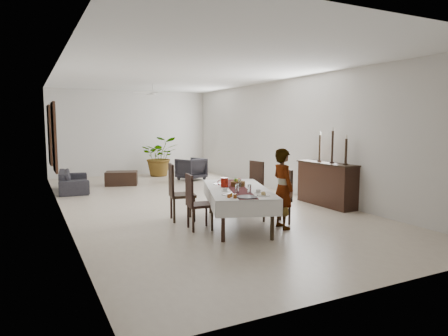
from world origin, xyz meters
TOP-DOWN VIEW (x-y plane):
  - floor at (0.00, 0.00)m, footprint 6.00×12.00m
  - ceiling at (0.00, 0.00)m, footprint 6.00×12.00m
  - wall_back at (0.00, 6.00)m, footprint 6.00×0.02m
  - wall_front at (0.00, -6.00)m, footprint 6.00×0.02m
  - wall_left at (-3.00, 0.00)m, footprint 0.02×12.00m
  - wall_right at (3.00, 0.00)m, footprint 0.02×12.00m
  - dining_table_top at (-0.03, -2.59)m, footprint 1.65×2.47m
  - table_leg_fl at (-0.78, -3.48)m, footprint 0.08×0.08m
  - table_leg_fr at (0.01, -3.75)m, footprint 0.08×0.08m
  - table_leg_bl at (-0.07, -1.43)m, footprint 0.08×0.08m
  - table_leg_br at (0.72, -1.70)m, footprint 0.08×0.08m
  - tablecloth_top at (-0.03, -2.59)m, footprint 1.87×2.69m
  - tablecloth_drape_left at (-0.56, -2.41)m, footprint 0.82×2.32m
  - tablecloth_drape_right at (0.50, -2.77)m, footprint 0.82×2.32m
  - tablecloth_drape_near at (-0.43, -3.74)m, footprint 1.06×0.38m
  - tablecloth_drape_far at (0.37, -1.43)m, footprint 1.06×0.38m
  - table_runner at (-0.03, -2.59)m, footprint 1.10×2.36m
  - red_pitcher at (-0.21, -2.38)m, footprint 0.18×0.18m
  - pitcher_handle at (-0.28, -2.35)m, footprint 0.11×0.06m
  - wine_glass_near at (-0.13, -3.21)m, footprint 0.07×0.07m
  - wine_glass_mid at (-0.29, -3.05)m, footprint 0.07×0.07m
  - wine_glass_far at (0.03, -2.56)m, footprint 0.07×0.07m
  - teacup_right at (0.05, -3.22)m, footprint 0.09×0.09m
  - saucer_right at (0.05, -3.22)m, footprint 0.14×0.14m
  - teacup_left at (-0.41, -2.81)m, footprint 0.09×0.09m
  - saucer_left at (-0.41, -2.81)m, footprint 0.14×0.14m
  - plate_near_right at (-0.01, -3.50)m, footprint 0.23×0.23m
  - bread_near_right at (-0.01, -3.50)m, footprint 0.09×0.09m
  - plate_near_left at (-0.53, -3.17)m, footprint 0.23×0.23m
  - plate_far_left at (-0.15, -1.99)m, footprint 0.23×0.23m
  - serving_tray at (-0.36, -3.53)m, footprint 0.34×0.34m
  - jam_jar_a at (-0.57, -3.49)m, footprint 0.06×0.06m
  - jam_jar_b at (-0.64, -3.41)m, footprint 0.06×0.06m
  - jam_jar_c at (-0.56, -3.33)m, footprint 0.06×0.06m
  - fruit_basket at (0.09, -2.38)m, footprint 0.29×0.29m
  - fruit_red at (0.13, -2.37)m, footprint 0.09×0.09m
  - fruit_green at (0.07, -2.34)m, footprint 0.08×0.08m
  - fruit_yellow at (0.08, -2.42)m, footprint 0.08×0.08m
  - chair_right_near_seat at (0.72, -2.83)m, footprint 0.50×0.50m
  - chair_right_near_leg_fl at (0.88, -3.04)m, footprint 0.05×0.05m
  - chair_right_near_leg_fr at (0.92, -2.67)m, footprint 0.05×0.05m
  - chair_right_near_leg_bl at (0.51, -3.00)m, footprint 0.05×0.05m
  - chair_right_near_leg_br at (0.55, -2.63)m, footprint 0.05×0.05m
  - chair_right_near_back at (0.92, -2.86)m, footprint 0.09×0.46m
  - chair_right_far_seat at (0.81, -1.60)m, footprint 0.54×0.54m
  - chair_right_far_leg_fl at (1.03, -1.76)m, footprint 0.05×0.05m
  - chair_right_far_leg_fr at (0.97, -1.38)m, footprint 0.05×0.05m
  - chair_right_far_leg_bl at (0.64, -1.82)m, footprint 0.05×0.05m
  - chair_right_far_leg_br at (0.59, -1.44)m, footprint 0.05×0.05m
  - chair_right_far_back at (1.02, -1.57)m, footprint 0.11×0.47m
  - chair_left_near_seat at (-0.81, -2.56)m, footprint 0.49×0.49m
  - chair_left_near_leg_fl at (-0.97, -2.36)m, footprint 0.05×0.05m
  - chair_left_near_leg_fr at (-1.01, -2.72)m, footprint 0.05×0.05m
  - chair_left_near_leg_bl at (-0.61, -2.40)m, footprint 0.05×0.05m
  - chair_left_near_leg_br at (-0.65, -2.76)m, footprint 0.05×0.05m
  - chair_left_near_back at (-1.01, -2.54)m, footprint 0.09×0.44m
  - chair_left_far_seat at (-0.85, -1.75)m, footprint 0.58×0.58m
  - chair_left_far_leg_fl at (-1.01, -1.51)m, footprint 0.06×0.06m
  - chair_left_far_leg_fr at (-1.08, -1.91)m, footprint 0.06×0.06m
  - chair_left_far_leg_bl at (-0.61, -1.59)m, footprint 0.06×0.06m
  - chair_left_far_leg_br at (-0.69, -1.99)m, footprint 0.06×0.06m
  - chair_left_far_back at (-1.07, -1.71)m, footprint 0.14×0.49m
  - woman at (0.61, -3.18)m, footprint 0.40×0.57m
  - sideboard_body at (2.78, -1.90)m, footprint 0.45×1.67m
  - sideboard_top at (2.78, -1.90)m, footprint 0.49×1.74m
  - candlestick_near_base at (2.78, -2.51)m, footprint 0.11×0.11m
  - candlestick_near_shaft at (2.78, -2.51)m, footprint 0.06×0.06m
  - candlestick_near_candle at (2.78, -2.51)m, footprint 0.04×0.04m
  - candlestick_mid_base at (2.78, -2.07)m, footprint 0.11×0.11m
  - candlestick_mid_shaft at (2.78, -2.07)m, footprint 0.06×0.06m
  - candlestick_mid_candle at (2.78, -2.07)m, footprint 0.04×0.04m
  - candlestick_far_base at (2.78, -1.62)m, footprint 0.11×0.11m
  - candlestick_far_shaft at (2.78, -1.62)m, footprint 0.06×0.06m
  - candlestick_far_candle at (2.78, -1.62)m, footprint 0.04×0.04m
  - sofa at (-2.43, 3.05)m, footprint 0.98×2.09m
  - armchair at (1.49, 3.60)m, footprint 1.08×1.09m
  - coffee_table at (-0.95, 3.50)m, footprint 1.13×0.92m
  - potted_plant at (0.85, 5.12)m, footprint 1.59×1.47m
  - mirror_frame_near at (-2.96, 2.20)m, footprint 0.06×1.05m
  - mirror_glass_near at (-2.92, 2.20)m, footprint 0.01×0.90m
  - mirror_frame_far at (-2.96, 4.30)m, footprint 0.06×1.05m
  - mirror_glass_far at (-2.92, 4.30)m, footprint 0.01×0.90m
  - fan_rod at (0.00, 3.00)m, footprint 0.04×0.04m
  - fan_hub at (0.00, 3.00)m, footprint 0.16×0.16m
  - fan_blade_n at (0.00, 3.35)m, footprint 0.10×0.55m
  - fan_blade_s at (0.00, 2.65)m, footprint 0.10×0.55m
  - fan_blade_e at (0.35, 3.00)m, footprint 0.55×0.10m
  - fan_blade_w at (-0.35, 3.00)m, footprint 0.55×0.10m

SIDE VIEW (x-z plane):
  - floor at x=0.00m, z-range 0.00..0.00m
  - chair_left_near_leg_fl at x=-0.97m, z-range 0.00..0.43m
  - chair_left_near_leg_fr at x=-1.01m, z-range 0.00..0.43m
  - chair_left_near_leg_bl at x=-0.61m, z-range 0.00..0.43m
  - chair_left_near_leg_br at x=-0.65m, z-range 0.00..0.43m
  - coffee_table at x=-0.95m, z-range 0.00..0.44m
  - chair_right_near_leg_fl at x=0.88m, z-range 0.00..0.45m
  - chair_right_near_leg_fr at x=0.92m, z-range 0.00..0.45m
  - chair_right_near_leg_bl at x=0.51m, z-range 0.00..0.45m
  - chair_right_near_leg_br at x=0.55m, z-range 0.00..0.45m
  - chair_right_far_leg_fl at x=1.03m, z-range 0.00..0.47m
  - chair_right_far_leg_fr at x=0.97m, z-range 0.00..0.47m
  - chair_right_far_leg_bl at x=0.64m, z-range 0.00..0.47m
  - chair_right_far_leg_br at x=0.59m, z-range 0.00..0.47m
  - chair_left_far_leg_fl at x=-1.01m, z-range 0.00..0.49m
  - chair_left_far_leg_fr at x=-1.08m, z-range 0.00..0.49m
  - chair_left_far_leg_bl at x=-0.61m, z-range 0.00..0.49m
  - chair_left_far_leg_br at x=-0.69m, z-range 0.00..0.49m
  - sofa at x=-2.43m, z-range 0.00..0.59m
  - table_leg_fl at x=-0.78m, z-range 0.00..0.67m
  - table_leg_fr at x=0.01m, z-range 0.00..0.67m
  - table_leg_bl at x=-0.07m, z-range 0.00..0.67m
  - table_leg_br at x=0.72m, z-range 0.00..0.67m
  - armchair at x=1.49m, z-range 0.00..0.77m
  - chair_left_near_seat at x=-0.81m, z-range 0.43..0.48m
  - chair_right_near_seat at x=0.72m, z-range 0.45..0.50m
  - chair_right_far_seat at x=0.81m, z-range 0.47..0.52m
  - sideboard_body at x=2.78m, z-range 0.00..1.00m
  - chair_left_far_seat at x=-0.85m, z-range 0.49..0.54m
  - tablecloth_drape_left at x=-0.56m, z-range 0.44..0.72m
  - tablecloth_drape_right at x=0.50m, z-range 0.44..0.72m
  - tablecloth_drape_near at x=-0.43m, z-range 0.44..0.72m
  - tablecloth_drape_far at x=0.37m, z-range 0.44..0.72m
  - dining_table_top at x=-0.03m, z-range 0.67..0.71m
  - tablecloth_top at x=-0.03m, z-range 0.71..0.72m
  - table_runner at x=-0.03m, z-range 0.72..0.73m
  - saucer_right at x=0.05m, z-range 0.72..0.74m
  - saucer_left at x=-0.41m, z-range 0.72..0.74m
  - plate_near_right at x=-0.01m, z-range 0.72..0.74m
  - plate_near_left at x=-0.53m, z-range 0.72..0.74m
  - plate_far_left at x=-0.15m, z-range 0.72..0.74m
  - serving_tray at x=-0.36m, z-range 0.72..0.74m
  - potted_plant at x=0.85m, z-range 0.00..1.48m
  - teacup_right at x=0.05m, z-range 0.72..0.78m
  - teacup_left at x=-0.41m, z-range 0.72..0.78m
  - woman at x=0.61m, z-range 0.00..1.51m
  - bread_near_right at x=-0.01m, z-range 0.71..0.80m
  - chair_left_near_back at x=-1.01m, z-range 0.48..1.04m
  - jam_jar_a at x=-0.57m, z-range 0.72..0.80m
  - jam_jar_b at x=-0.64m, z-range 0.72..0.80m
  - jam_jar_c at x=-0.56m, z-range 0.72..0.80m
  - fruit_basket at x=0.09m, z-range 0.72..0.82m
  - chair_right_near_back at x=0.92m, z-range 0.49..1.07m
  - wine_glass_near at x=-0.13m, z-range 0.72..0.89m
  - wine_glass_mid at x=-0.29m, z-range 0.72..0.89m
  - wine_glass_far at x=0.03m, z-range 0.72..0.89m
  - chair_right_far_back at x=1.02m, z-range 0.52..1.12m
  - red_pitcher at x=-0.21m, z-range 0.72..0.91m
  - pitcher_handle at x=-0.28m, z-range 0.76..0.88m
  - fruit_red at x=0.13m, z-range 0.80..0.89m
  - fruit_green at x=0.07m, z-range 0.81..0.88m
  - fruit_yellow at x=0.08m, z-range 0.80..0.88m
  - chair_left_far_back at x=-1.07m, z-range 0.54..1.16m
  - sideboard_top at x=2.78m, z-range 1.00..1.04m
  - candlestick_near_base at x=2.78m, z-range 1.04..1.07m
  - candlestick_mid_base at x=2.78m, z-range 1.04..1.07m
  - candlestick_far_base at x=2.78m, z-range 1.04..1.07m
  - candlestick_near_shaft at x=2.78m, z-range 1.07..1.63m
  - candlestick_far_shaft at x=2.78m, z-range 1.07..1.68m
  - candlestick_mid_shaft at x=2.78m, z-range 1.07..1.79m
  - wall_back at x=0.00m, z-range 0.00..3.20m
  - wall_front at x=0.00m, z-range 0.00..3.20m
  - wall_left at x=-3.00m, z-range 0.00..3.20m
  - wall_right at x=3.00m, z-range 0.00..3.20m
  - mirror_frame_near at x=-2.96m, z-range 0.67..2.53m
  - mirror_glass_near at x=-2.92m, z-range 0.75..2.45m
  - mirror_frame_far at x=-2.96m, z-range 0.67..2.53m
  - mirror_glass_far at x=-2.92m, z-range 0.75..2.45m
  - candlestick_near_candle at x=2.78m, z-range 1.63..1.71m
  - candlestick_far_candle at x=2.78m, z-range 1.68..1.77m
  - candlestick_mid_candle at x=2.78m, z-range 1.79..1.88m
  - fan_hub at x=0.00m, z-range 2.86..2.94m
  - fan_blade_n at x=0.00m, z-range 2.89..2.91m
  - fan_blade_s at x=0.00m, z-range 2.89..2.91m
  - fan_blade_e at x=0.35m, z-range 2.89..2.91m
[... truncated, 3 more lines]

